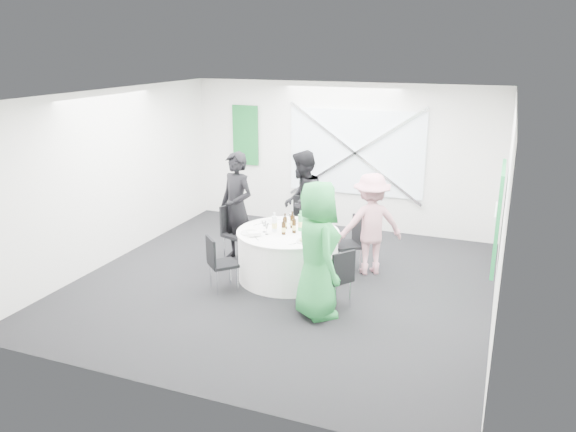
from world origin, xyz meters
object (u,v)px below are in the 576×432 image
(chair_back, at_px, (304,220))
(person_woman_pink, at_px, (371,224))
(chair_front_right, at_px, (338,275))
(person_man_back, at_px, (302,202))
(banquet_table, at_px, (288,255))
(person_woman_green, at_px, (317,250))
(person_man_back_left, at_px, (237,207))
(green_water_bottle, at_px, (301,223))
(clear_water_bottle, at_px, (274,224))
(chair_back_right, at_px, (351,240))
(chair_front_left, at_px, (218,260))
(chair_back_left, at_px, (235,228))

(chair_back, xyz_separation_m, person_woman_pink, (1.28, -0.51, 0.23))
(chair_back, bearing_deg, chair_front_right, -66.45)
(chair_front_right, xyz_separation_m, person_man_back, (-1.21, 1.88, 0.40))
(chair_front_right, bearing_deg, chair_back, -112.57)
(banquet_table, relative_size, person_woman_green, 0.85)
(person_man_back_left, distance_m, person_woman_pink, 2.19)
(chair_back, xyz_separation_m, green_water_bottle, (0.34, -1.08, 0.32))
(person_woman_pink, bearing_deg, green_water_bottle, 0.04)
(clear_water_bottle, bearing_deg, chair_back_right, 36.43)
(chair_front_right, distance_m, clear_water_bottle, 1.41)
(chair_back, xyz_separation_m, person_man_back_left, (-0.89, -0.78, 0.35))
(chair_front_left, relative_size, green_water_bottle, 2.65)
(person_woman_green, distance_m, clear_water_bottle, 1.35)
(banquet_table, xyz_separation_m, green_water_bottle, (0.17, 0.10, 0.50))
(person_woman_pink, distance_m, person_woman_green, 1.70)
(banquet_table, xyz_separation_m, chair_front_left, (-0.77, -0.81, 0.10))
(chair_front_left, distance_m, person_woman_pink, 2.41)
(person_woman_green, bearing_deg, person_man_back, -13.91)
(chair_back, xyz_separation_m, person_woman_green, (0.97, -2.18, 0.35))
(banquet_table, bearing_deg, chair_back_right, 38.91)
(chair_front_left, distance_m, person_man_back, 2.09)
(chair_front_left, height_order, person_man_back_left, person_man_back_left)
(banquet_table, height_order, chair_back_right, chair_back_right)
(banquet_table, distance_m, chair_front_left, 1.12)
(chair_front_left, height_order, person_man_back, person_man_back)
(chair_back_left, distance_m, person_man_back_left, 0.37)
(chair_back, bearing_deg, chair_back_right, -36.15)
(banquet_table, bearing_deg, chair_front_right, -35.59)
(chair_back, bearing_deg, person_man_back, -140.68)
(chair_back_right, height_order, chair_front_left, chair_back_right)
(person_man_back, bearing_deg, clear_water_bottle, -9.21)
(chair_back, height_order, person_woman_green, person_woman_green)
(banquet_table, relative_size, clear_water_bottle, 5.24)
(chair_front_right, height_order, person_man_back_left, person_man_back_left)
(person_woman_pink, distance_m, clear_water_bottle, 1.50)
(chair_front_left, relative_size, person_man_back_left, 0.45)
(chair_front_right, bearing_deg, chair_back_left, -82.43)
(person_man_back, bearing_deg, chair_front_left, -25.72)
(person_man_back, bearing_deg, person_man_back_left, -58.41)
(chair_front_right, relative_size, chair_front_left, 1.02)
(chair_front_left, distance_m, clear_water_bottle, 1.01)
(chair_back, distance_m, chair_back_left, 1.22)
(green_water_bottle, bearing_deg, chair_back_right, 40.71)
(chair_front_left, height_order, person_woman_green, person_woman_green)
(person_man_back, relative_size, person_woman_pink, 1.11)
(chair_back, xyz_separation_m, chair_front_left, (-0.59, -1.99, -0.09))
(banquet_table, bearing_deg, chair_front_left, -133.41)
(chair_back_left, height_order, green_water_bottle, green_water_bottle)
(chair_front_right, bearing_deg, person_man_back_left, -83.01)
(green_water_bottle, xyz_separation_m, clear_water_bottle, (-0.35, -0.18, -0.01))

